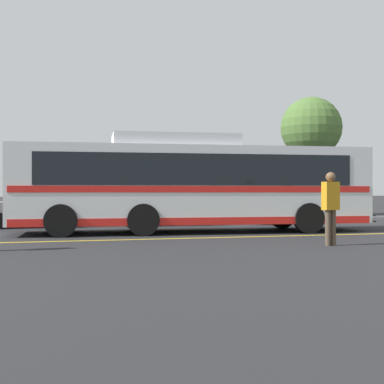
{
  "coord_description": "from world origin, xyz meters",
  "views": [
    {
      "loc": [
        -4.26,
        -17.84,
        1.4
      ],
      "look_at": [
        0.37,
        -0.48,
        1.35
      ],
      "focal_mm": 50.0,
      "sensor_mm": 36.0,
      "label": 1
    }
  ],
  "objects_px": {
    "tree_0": "(311,128)",
    "pedestrian_0": "(331,203)",
    "parked_car_1": "(33,208)",
    "parked_car_3": "(290,206)",
    "transit_bus": "(191,183)",
    "parked_car_2": "(171,206)"
  },
  "relations": [
    {
      "from": "parked_car_1",
      "to": "parked_car_3",
      "type": "xyz_separation_m",
      "value": [
        10.67,
        -0.2,
        -0.01
      ]
    },
    {
      "from": "parked_car_2",
      "to": "parked_car_3",
      "type": "bearing_deg",
      "value": 87.86
    },
    {
      "from": "tree_0",
      "to": "pedestrian_0",
      "type": "bearing_deg",
      "value": -115.84
    },
    {
      "from": "parked_car_3",
      "to": "pedestrian_0",
      "type": "height_order",
      "value": "pedestrian_0"
    },
    {
      "from": "parked_car_1",
      "to": "parked_car_3",
      "type": "relative_size",
      "value": 0.97
    },
    {
      "from": "parked_car_1",
      "to": "tree_0",
      "type": "height_order",
      "value": "tree_0"
    },
    {
      "from": "parked_car_1",
      "to": "transit_bus",
      "type": "bearing_deg",
      "value": 49.63
    },
    {
      "from": "parked_car_3",
      "to": "tree_0",
      "type": "height_order",
      "value": "tree_0"
    },
    {
      "from": "pedestrian_0",
      "to": "parked_car_1",
      "type": "bearing_deg",
      "value": -61.19
    },
    {
      "from": "transit_bus",
      "to": "parked_car_1",
      "type": "distance_m",
      "value": 6.71
    },
    {
      "from": "transit_bus",
      "to": "tree_0",
      "type": "distance_m",
      "value": 13.98
    },
    {
      "from": "pedestrian_0",
      "to": "tree_0",
      "type": "distance_m",
      "value": 16.95
    },
    {
      "from": "transit_bus",
      "to": "parked_car_1",
      "type": "bearing_deg",
      "value": -123.97
    },
    {
      "from": "pedestrian_0",
      "to": "parked_car_3",
      "type": "bearing_deg",
      "value": -119.48
    },
    {
      "from": "pedestrian_0",
      "to": "tree_0",
      "type": "bearing_deg",
      "value": -126.17
    },
    {
      "from": "parked_car_3",
      "to": "tree_0",
      "type": "bearing_deg",
      "value": -38.89
    },
    {
      "from": "parked_car_2",
      "to": "tree_0",
      "type": "relative_size",
      "value": 0.66
    },
    {
      "from": "transit_bus",
      "to": "parked_car_1",
      "type": "height_order",
      "value": "transit_bus"
    },
    {
      "from": "parked_car_1",
      "to": "parked_car_3",
      "type": "bearing_deg",
      "value": 86.7
    },
    {
      "from": "parked_car_3",
      "to": "transit_bus",
      "type": "bearing_deg",
      "value": 121.65
    },
    {
      "from": "tree_0",
      "to": "transit_bus",
      "type": "bearing_deg",
      "value": -134.33
    },
    {
      "from": "transit_bus",
      "to": "pedestrian_0",
      "type": "distance_m",
      "value": 5.66
    }
  ]
}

